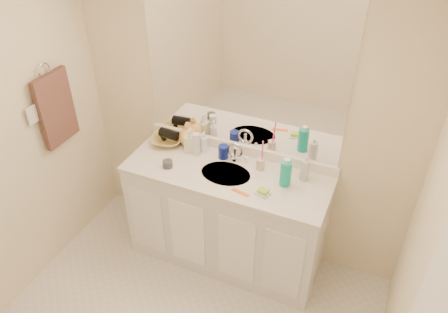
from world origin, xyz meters
TOP-DOWN VIEW (x-y plane):
  - wall_back at (0.00, 1.30)m, footprint 2.60×0.02m
  - vanity_cabinet at (0.00, 1.02)m, footprint 1.50×0.55m
  - countertop at (0.00, 1.02)m, footprint 1.52×0.57m
  - backsplash at (0.00, 1.29)m, footprint 1.52×0.03m
  - sink_basin at (0.00, 1.00)m, footprint 0.37×0.37m
  - faucet at (0.00, 1.18)m, footprint 0.02×0.02m
  - mirror at (0.00, 1.29)m, footprint 1.48×0.01m
  - blue_mug at (-0.09, 1.18)m, footprint 0.09×0.09m
  - tan_cup at (0.21, 1.16)m, footprint 0.08×0.08m
  - toothbrush at (0.22, 1.16)m, footprint 0.02×0.04m
  - mouthwash_bottle at (0.43, 1.06)m, footprint 0.08×0.08m
  - clear_pump_bottle at (0.53, 1.17)m, footprint 0.07×0.07m
  - soap_dish at (0.32, 0.90)m, footprint 0.11×0.10m
  - green_soap at (0.32, 0.90)m, footprint 0.08×0.07m
  - orange_comb at (0.18, 0.85)m, footprint 0.14×0.06m
  - dark_jar at (-0.42, 0.91)m, footprint 0.09×0.09m
  - extra_white_bottle at (-0.30, 1.14)m, footprint 0.06×0.06m
  - soap_bottle_white at (-0.27, 1.20)m, footprint 0.07×0.07m
  - soap_bottle_cream at (-0.37, 1.18)m, footprint 0.11×0.11m
  - soap_bottle_yellow at (-0.43, 1.24)m, footprint 0.15×0.15m
  - wicker_basket at (-0.58, 1.18)m, footprint 0.31×0.31m
  - hair_dryer at (-0.56, 1.18)m, footprint 0.16×0.09m
  - towel_ring at (-1.27, 0.77)m, footprint 0.01×0.11m
  - hand_towel at (-1.25, 0.77)m, footprint 0.04×0.32m
  - switch_plate at (-1.27, 0.57)m, footprint 0.01×0.08m

SIDE VIEW (x-z plane):
  - vanity_cabinet at x=0.00m, z-range 0.00..0.85m
  - countertop at x=0.00m, z-range 0.85..0.88m
  - sink_basin at x=0.00m, z-range 0.86..0.88m
  - orange_comb at x=0.18m, z-range 0.88..0.89m
  - soap_dish at x=0.32m, z-range 0.88..0.89m
  - green_soap at x=0.32m, z-range 0.89..0.92m
  - dark_jar at x=-0.42m, z-range 0.88..0.93m
  - wicker_basket at x=-0.58m, z-range 0.88..0.94m
  - backsplash at x=0.00m, z-range 0.88..0.96m
  - tan_cup at x=0.21m, z-range 0.88..0.97m
  - blue_mug at x=-0.09m, z-range 0.88..0.98m
  - faucet at x=0.00m, z-range 0.88..0.99m
  - clear_pump_bottle at x=0.53m, z-range 0.88..1.04m
  - soap_bottle_white at x=-0.27m, z-range 0.88..1.05m
  - hair_dryer at x=-0.56m, z-range 0.93..1.01m
  - extra_white_bottle at x=-0.30m, z-range 0.88..1.06m
  - mouthwash_bottle at x=0.43m, z-range 0.88..1.07m
  - soap_bottle_cream at x=-0.37m, z-range 0.88..1.07m
  - soap_bottle_yellow at x=-0.43m, z-range 0.88..1.07m
  - toothbrush at x=0.22m, z-range 0.93..1.13m
  - wall_back at x=0.00m, z-range 0.00..2.40m
  - hand_towel at x=-1.25m, z-range 0.98..1.52m
  - switch_plate at x=-1.27m, z-range 1.24..1.36m
  - towel_ring at x=-1.27m, z-range 1.49..1.61m
  - mirror at x=0.00m, z-range 0.96..2.16m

